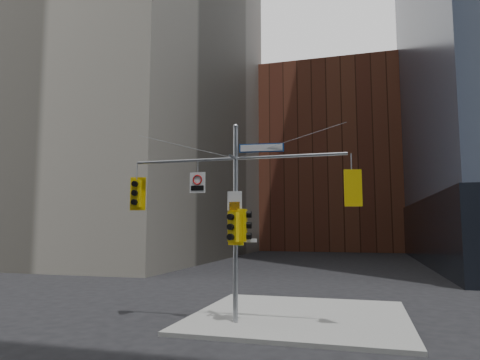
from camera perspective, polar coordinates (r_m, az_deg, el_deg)
The scene contains 13 objects.
ground at distance 14.07m, azimuth -3.08°, elevation -20.67°, with size 160.00×160.00×0.00m, color black.
sidewalk_corner at distance 17.40m, azimuth 8.00°, elevation -17.56°, with size 8.00×8.00×0.15m, color gray.
brick_midrise at distance 71.80m, azimuth 12.18°, elevation 2.31°, with size 26.00×20.00×28.00m, color brown.
signal_assembly at distance 15.55m, azimuth -0.60°, elevation -2.89°, with size 8.00×0.80×7.30m.
traffic_light_west_arm at distance 17.17m, azimuth -13.65°, elevation -1.75°, with size 0.62×0.55×1.31m.
traffic_light_east_arm at distance 14.95m, azimuth 14.71°, elevation -1.08°, with size 0.59×0.54×1.24m.
traffic_light_pole_side at distance 15.44m, azimuth 0.58°, elevation -6.06°, with size 0.47×0.40×1.16m.
traffic_light_pole_front at distance 15.27m, azimuth -0.89°, elevation -6.28°, with size 0.61×0.56×1.30m.
street_sign_blade at distance 15.54m, azimuth 2.88°, elevation 4.31°, with size 1.62×0.23×0.32m.
regulatory_sign_arm at distance 16.07m, azimuth -5.69°, elevation -0.26°, with size 0.62×0.08×0.78m.
regulatory_sign_pole at distance 15.44m, azimuth -0.72°, elevation -2.87°, with size 0.53×0.06×0.70m.
street_blade_ew at distance 15.41m, azimuth 1.02°, elevation -8.06°, with size 0.67×0.06×0.13m.
street_blade_ns at distance 15.97m, azimuth -0.14°, elevation -8.55°, with size 0.06×0.74×0.15m.
Camera 1 is at (4.40, -12.89, 3.51)m, focal length 32.00 mm.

